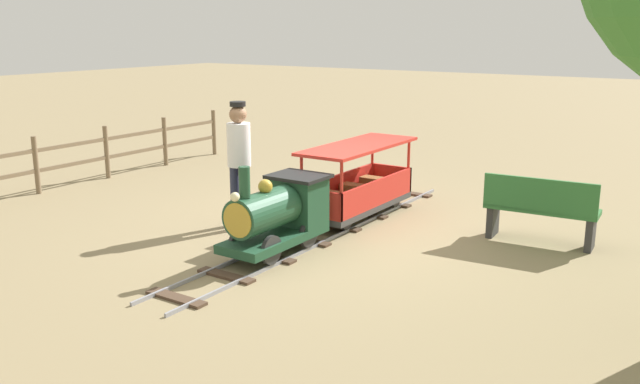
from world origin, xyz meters
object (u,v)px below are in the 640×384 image
locomotive (279,212)px  passenger_car (358,187)px  park_bench (541,210)px  conductor_person (239,154)px

locomotive → passenger_car: size_ratio=0.72×
park_bench → locomotive: bearing=40.4°
locomotive → conductor_person: conductor_person is taller
passenger_car → conductor_person: size_ratio=1.23×
passenger_car → park_bench: size_ratio=1.51×
locomotive → conductor_person: (1.06, -0.58, 0.47)m
passenger_car → conductor_person: 1.68m
conductor_person → park_bench: size_ratio=1.22×
locomotive → park_bench: (-2.36, -2.01, -0.07)m
locomotive → passenger_car: bearing=-90.0°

